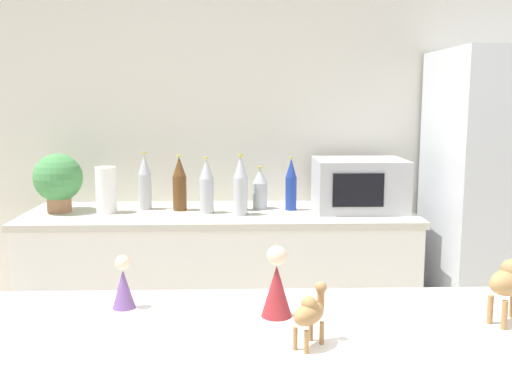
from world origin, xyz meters
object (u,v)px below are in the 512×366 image
Objects in this scene: back_bottle_4 at (145,182)px; back_bottle_5 at (180,184)px; potted_plant at (58,180)px; camel_figurine at (512,279)px; microwave at (359,185)px; back_bottle_3 at (241,184)px; camel_figurine_second at (310,312)px; paper_towel_roll at (106,190)px; wise_man_figurine_crimson at (123,285)px; back_bottle_2 at (207,186)px; wise_man_figurine_purple at (277,286)px; back_bottle_1 at (291,185)px; back_bottle_0 at (260,189)px; back_bottle_6 at (241,186)px.

back_bottle_5 is at bearing -9.69° from back_bottle_4.
camel_figurine is (1.57, -1.86, 0.04)m from potted_plant.
back_bottle_5 is (-0.98, 0.03, 0.00)m from microwave.
camel_figurine_second is (0.13, -1.98, 0.05)m from back_bottle_3.
paper_towel_roll is (0.26, -0.03, -0.05)m from potted_plant.
wise_man_figurine_crimson is (-0.28, -1.76, 0.03)m from back_bottle_3.
back_bottle_2 is at bearing -176.44° from microwave.
paper_towel_roll is 0.82× the size of back_bottle_2.
back_bottle_5 is 1.84× the size of wise_man_figurine_purple.
camel_figurine is (0.32, -1.87, 0.08)m from back_bottle_1.
back_bottle_2 reaches higher than back_bottle_0.
camel_figurine reaches higher than wise_man_figurine_crimson.
camel_figurine_second is (0.31, -1.91, 0.05)m from back_bottle_2.
potted_plant is 1.92× the size of wise_man_figurine_purple.
paper_towel_roll is at bearing -154.33° from back_bottle_4.
back_bottle_1 is at bearing -0.88° from back_bottle_5.
back_bottle_4 reaches higher than paper_towel_roll.
paper_towel_roll is 1.98× the size of camel_figurine_second.
wise_man_figurine_purple is (-0.06, 0.16, -0.00)m from camel_figurine_second.
back_bottle_0 is at bearing -0.10° from back_bottle_4.
back_bottle_1 is 1.77× the size of wise_man_figurine_purple.
paper_towel_roll is 2.11m from camel_figurine_second.
back_bottle_4 is at bearing 179.90° from back_bottle_0.
back_bottle_0 is at bearing 56.89° from back_bottle_6.
back_bottle_2 is at bearing -160.56° from back_bottle_3.
back_bottle_3 is 1.85× the size of wise_man_figurine_purple.
wise_man_figurine_purple reaches higher than microwave.
back_bottle_5 reaches higher than back_bottle_2.
potted_plant is 2.43m from camel_figurine.
back_bottle_5 reaches higher than wise_man_figurine_crimson.
back_bottle_4 reaches higher than back_bottle_5.
paper_towel_roll is 1.76m from wise_man_figurine_crimson.
back_bottle_3 is at bearing -179.37° from back_bottle_1.
back_bottle_3 is at bearing 3.74° from paper_towel_roll.
potted_plant is 2.26m from camel_figurine_second.
paper_towel_roll is 1.06× the size of back_bottle_0.
back_bottle_6 is at bearing 80.24° from wise_man_figurine_crimson.
potted_plant reaches higher than microwave.
back_bottle_2 reaches higher than back_bottle_1.
back_bottle_2 is at bearing -159.33° from back_bottle_0.
back_bottle_3 is at bearing 0.79° from potted_plant.
potted_plant reaches higher than back_bottle_5.
paper_towel_roll is 0.72m from back_bottle_6.
camel_figurine_second is at bearing -60.55° from potted_plant.
back_bottle_5 is 1.87m from wise_man_figurine_purple.
camel_figurine is (1.12, -1.92, 0.07)m from back_bottle_4.
potted_plant is 1.88m from wise_man_figurine_crimson.
camel_figurine_second is 0.97× the size of wise_man_figurine_crimson.
back_bottle_0 is at bearing 90.74° from camel_figurine_second.
back_bottle_6 reaches higher than camel_figurine.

